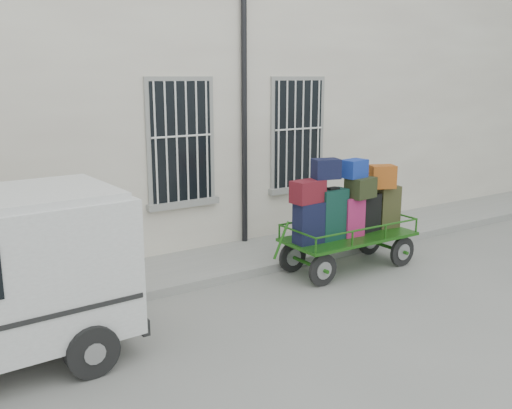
{
  "coord_description": "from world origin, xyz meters",
  "views": [
    {
      "loc": [
        -5.0,
        -6.56,
        3.43
      ],
      "look_at": [
        -0.04,
        1.0,
        1.39
      ],
      "focal_mm": 40.0,
      "sensor_mm": 36.0,
      "label": 1
    }
  ],
  "objects": [
    {
      "name": "sidewalk",
      "position": [
        0.0,
        2.2,
        0.07
      ],
      "size": [
        24.0,
        1.7,
        0.15
      ],
      "primitive_type": "cube",
      "color": "gray",
      "rests_on": "ground"
    },
    {
      "name": "building",
      "position": [
        0.0,
        5.5,
        3.0
      ],
      "size": [
        24.0,
        5.15,
        6.0
      ],
      "color": "beige",
      "rests_on": "ground"
    },
    {
      "name": "ground",
      "position": [
        0.0,
        0.0,
        0.0
      ],
      "size": [
        80.0,
        80.0,
        0.0
      ],
      "primitive_type": "plane",
      "color": "slate",
      "rests_on": "ground"
    },
    {
      "name": "luggage_cart",
      "position": [
        1.78,
        0.79,
        1.04
      ],
      "size": [
        2.88,
        1.12,
        2.06
      ],
      "rotation": [
        0.0,
        0.0,
        -0.01
      ],
      "color": "black",
      "rests_on": "ground"
    }
  ]
}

